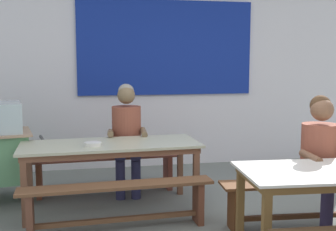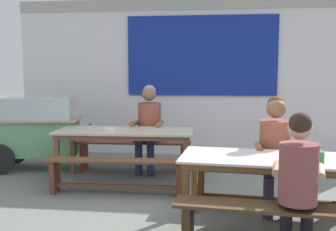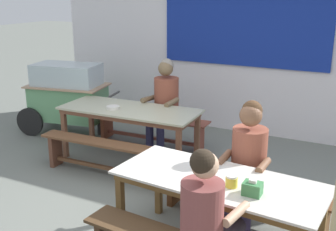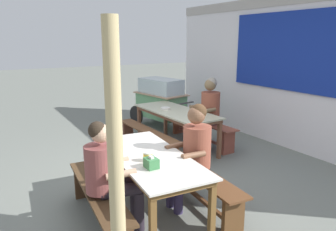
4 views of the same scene
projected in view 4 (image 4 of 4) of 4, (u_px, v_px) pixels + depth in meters
ground_plane at (153, 177)px, 4.76m from camera, size 40.00×40.00×0.00m
backdrop_wall at (291, 69)px, 5.84m from camera, size 6.71×0.23×2.80m
dining_table_far at (176, 114)px, 5.92m from camera, size 1.91×0.83×0.72m
dining_table_near at (150, 161)px, 3.65m from camera, size 1.84×0.89×0.72m
bench_far_back at (201, 128)px, 6.32m from camera, size 1.81×0.38×0.45m
bench_far_front at (147, 137)px, 5.68m from camera, size 1.83×0.31×0.45m
bench_near_back at (195, 179)px, 3.99m from camera, size 1.83×0.44×0.45m
bench_near_front at (99, 200)px, 3.47m from camera, size 1.73×0.43×0.45m
food_cart at (160, 99)px, 7.43m from camera, size 1.62×0.95×1.13m
person_near_front at (109, 171)px, 3.27m from camera, size 0.47×0.59×1.23m
person_right_near_table at (193, 149)px, 3.83m from camera, size 0.45×0.54×1.27m
person_center_facing at (208, 108)px, 5.98m from camera, size 0.48×0.55×1.32m
tissue_box at (151, 163)px, 3.27m from camera, size 0.14×0.12×0.13m
condiment_jar at (148, 157)px, 3.45m from camera, size 0.10×0.10×0.10m
soup_bowl at (165, 108)px, 6.00m from camera, size 0.18×0.18×0.04m
wooden_support_post at (116, 171)px, 2.30m from camera, size 0.11×0.11×2.17m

